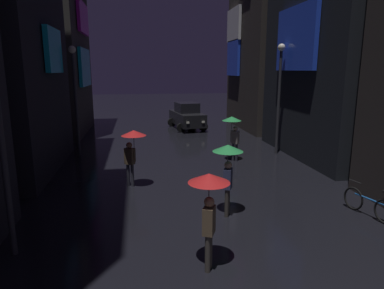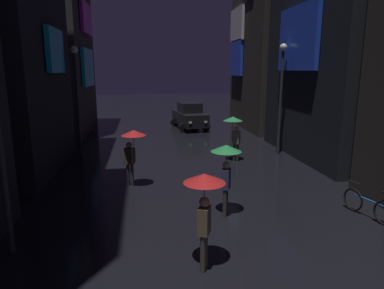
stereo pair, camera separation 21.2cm
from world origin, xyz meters
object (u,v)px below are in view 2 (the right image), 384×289
object	(u,v)px
pedestrian_far_right_red	(204,195)
bicycle_parked_at_storefront	(369,205)
streetlamp_left_far	(77,88)
pedestrian_foreground_left_red	(132,142)
car_distant	(190,116)
pedestrian_foreground_right_green	(226,160)
streetlamp_right_far	(281,87)
pedestrian_midstreet_left_green	(234,126)

from	to	relation	value
pedestrian_far_right_red	bicycle_parked_at_storefront	bearing A→B (deg)	19.33
bicycle_parked_at_storefront	streetlamp_left_far	size ratio (longest dim) A/B	0.33
pedestrian_foreground_left_red	streetlamp_left_far	world-z (taller)	streetlamp_left_far
bicycle_parked_at_storefront	car_distant	xyz separation A→B (m)	(-3.03, 16.20, 0.54)
pedestrian_foreground_right_green	pedestrian_foreground_left_red	size ratio (longest dim) A/B	1.00
pedestrian_foreground_left_red	pedestrian_far_right_red	size ratio (longest dim) A/B	1.00
pedestrian_foreground_right_green	streetlamp_right_far	distance (m)	8.46
pedestrian_midstreet_left_green	streetlamp_left_far	distance (m)	7.89
pedestrian_foreground_left_red	car_distant	bearing A→B (deg)	72.83
streetlamp_left_far	pedestrian_midstreet_left_green	bearing A→B (deg)	-16.99
bicycle_parked_at_storefront	pedestrian_foreground_right_green	bearing A→B (deg)	168.23
streetlamp_right_far	pedestrian_foreground_left_red	bearing A→B (deg)	-151.32
bicycle_parked_at_storefront	streetlamp_right_far	bearing A→B (deg)	87.10
pedestrian_foreground_right_green	pedestrian_far_right_red	bearing A→B (deg)	-112.84
pedestrian_far_right_red	streetlamp_right_far	world-z (taller)	streetlamp_right_far
pedestrian_foreground_right_green	streetlamp_left_far	size ratio (longest dim) A/B	0.39
bicycle_parked_at_storefront	car_distant	distance (m)	16.49
streetlamp_left_far	streetlamp_right_far	world-z (taller)	streetlamp_right_far
pedestrian_foreground_right_green	car_distant	size ratio (longest dim) A/B	0.49
bicycle_parked_at_storefront	pedestrian_midstreet_left_green	bearing A→B (deg)	108.10
streetlamp_left_far	pedestrian_far_right_red	bearing A→B (deg)	-68.04
pedestrian_foreground_right_green	streetlamp_right_far	world-z (taller)	streetlamp_right_far
streetlamp_right_far	pedestrian_midstreet_left_green	bearing A→B (deg)	-159.50
pedestrian_foreground_right_green	bicycle_parked_at_storefront	xyz separation A→B (m)	(4.08, -0.85, -1.28)
streetlamp_left_far	pedestrian_foreground_left_red	bearing A→B (deg)	-62.24
streetlamp_left_far	pedestrian_foreground_right_green	bearing A→B (deg)	-56.13
pedestrian_foreground_left_red	pedestrian_midstreet_left_green	world-z (taller)	same
streetlamp_right_far	pedestrian_far_right_red	bearing A→B (deg)	-120.18
pedestrian_far_right_red	streetlamp_left_far	bearing A→B (deg)	111.96
pedestrian_foreground_left_red	streetlamp_right_far	size ratio (longest dim) A/B	0.39
pedestrian_foreground_left_red	pedestrian_far_right_red	world-z (taller)	same
pedestrian_far_right_red	bicycle_parked_at_storefront	xyz separation A→B (m)	(5.21, 1.83, -1.28)
car_distant	pedestrian_far_right_red	bearing A→B (deg)	-96.88
pedestrian_midstreet_left_green	pedestrian_foreground_left_red	bearing A→B (deg)	-147.15
pedestrian_foreground_left_red	pedestrian_midstreet_left_green	distance (m)	5.50
pedestrian_foreground_right_green	bicycle_parked_at_storefront	distance (m)	4.36
pedestrian_far_right_red	pedestrian_midstreet_left_green	world-z (taller)	same
pedestrian_far_right_red	pedestrian_midstreet_left_green	xyz separation A→B (m)	(2.98, 8.65, 0.00)
pedestrian_far_right_red	streetlamp_right_far	xyz separation A→B (m)	(5.60, 9.64, 1.77)
pedestrian_far_right_red	streetlamp_left_far	xyz separation A→B (m)	(-4.40, 10.91, 1.70)
streetlamp_right_far	bicycle_parked_at_storefront	bearing A→B (deg)	-92.90
pedestrian_far_right_red	streetlamp_right_far	size ratio (longest dim) A/B	0.39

